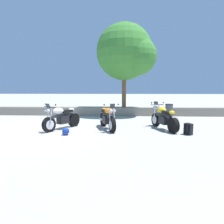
{
  "coord_description": "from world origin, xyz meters",
  "views": [
    {
      "loc": [
        3.58,
        -7.96,
        1.76
      ],
      "look_at": [
        3.15,
        1.2,
        0.65
      ],
      "focal_mm": 30.61,
      "sensor_mm": 36.0,
      "label": 1
    }
  ],
  "objects_px": {
    "motorcycle_orange_centre": "(108,118)",
    "trash_bin": "(169,111)",
    "rider_helmet": "(66,131)",
    "rider_backpack": "(188,128)",
    "leafy_tree_mid_left": "(127,53)",
    "motorcycle_white_near_left": "(62,118)",
    "motorcycle_yellow_far_right": "(164,118)"
  },
  "relations": [
    {
      "from": "rider_backpack",
      "to": "rider_helmet",
      "type": "relative_size",
      "value": 1.68
    },
    {
      "from": "motorcycle_yellow_far_right",
      "to": "leafy_tree_mid_left",
      "type": "distance_m",
      "value": 5.83
    },
    {
      "from": "motorcycle_white_near_left",
      "to": "motorcycle_orange_centre",
      "type": "height_order",
      "value": "same"
    },
    {
      "from": "rider_helmet",
      "to": "trash_bin",
      "type": "bearing_deg",
      "value": 42.34
    },
    {
      "from": "motorcycle_orange_centre",
      "to": "rider_backpack",
      "type": "xyz_separation_m",
      "value": [
        3.19,
        -0.91,
        -0.24
      ]
    },
    {
      "from": "motorcycle_white_near_left",
      "to": "leafy_tree_mid_left",
      "type": "relative_size",
      "value": 0.34
    },
    {
      "from": "rider_helmet",
      "to": "leafy_tree_mid_left",
      "type": "bearing_deg",
      "value": 66.06
    },
    {
      "from": "motorcycle_white_near_left",
      "to": "motorcycle_yellow_far_right",
      "type": "relative_size",
      "value": 0.93
    },
    {
      "from": "motorcycle_orange_centre",
      "to": "rider_helmet",
      "type": "xyz_separation_m",
      "value": [
        -1.53,
        -1.17,
        -0.35
      ]
    },
    {
      "from": "motorcycle_orange_centre",
      "to": "rider_backpack",
      "type": "height_order",
      "value": "motorcycle_orange_centre"
    },
    {
      "from": "motorcycle_yellow_far_right",
      "to": "rider_backpack",
      "type": "relative_size",
      "value": 4.27
    },
    {
      "from": "motorcycle_white_near_left",
      "to": "rider_backpack",
      "type": "distance_m",
      "value": 5.27
    },
    {
      "from": "motorcycle_yellow_far_right",
      "to": "rider_backpack",
      "type": "bearing_deg",
      "value": -53.49
    },
    {
      "from": "motorcycle_orange_centre",
      "to": "leafy_tree_mid_left",
      "type": "relative_size",
      "value": 0.37
    },
    {
      "from": "rider_helmet",
      "to": "rider_backpack",
      "type": "bearing_deg",
      "value": 3.22
    },
    {
      "from": "leafy_tree_mid_left",
      "to": "motorcycle_yellow_far_right",
      "type": "bearing_deg",
      "value": -71.04
    },
    {
      "from": "motorcycle_yellow_far_right",
      "to": "rider_helmet",
      "type": "height_order",
      "value": "motorcycle_yellow_far_right"
    },
    {
      "from": "motorcycle_yellow_far_right",
      "to": "trash_bin",
      "type": "height_order",
      "value": "motorcycle_yellow_far_right"
    },
    {
      "from": "motorcycle_orange_centre",
      "to": "trash_bin",
      "type": "xyz_separation_m",
      "value": [
        3.52,
        3.43,
        -0.05
      ]
    },
    {
      "from": "leafy_tree_mid_left",
      "to": "trash_bin",
      "type": "height_order",
      "value": "leafy_tree_mid_left"
    },
    {
      "from": "motorcycle_white_near_left",
      "to": "rider_helmet",
      "type": "bearing_deg",
      "value": -65.67
    },
    {
      "from": "rider_helmet",
      "to": "trash_bin",
      "type": "xyz_separation_m",
      "value": [
        5.05,
        4.6,
        0.3
      ]
    },
    {
      "from": "leafy_tree_mid_left",
      "to": "trash_bin",
      "type": "distance_m",
      "value": 4.55
    },
    {
      "from": "motorcycle_yellow_far_right",
      "to": "leafy_tree_mid_left",
      "type": "relative_size",
      "value": 0.37
    },
    {
      "from": "rider_backpack",
      "to": "rider_helmet",
      "type": "distance_m",
      "value": 4.73
    },
    {
      "from": "leafy_tree_mid_left",
      "to": "rider_helmet",
      "type": "bearing_deg",
      "value": -113.94
    },
    {
      "from": "motorcycle_white_near_left",
      "to": "rider_helmet",
      "type": "relative_size",
      "value": 6.67
    },
    {
      "from": "motorcycle_white_near_left",
      "to": "motorcycle_orange_centre",
      "type": "bearing_deg",
      "value": 3.32
    },
    {
      "from": "rider_helmet",
      "to": "trash_bin",
      "type": "relative_size",
      "value": 0.33
    },
    {
      "from": "leafy_tree_mid_left",
      "to": "trash_bin",
      "type": "bearing_deg",
      "value": -21.67
    },
    {
      "from": "motorcycle_orange_centre",
      "to": "leafy_tree_mid_left",
      "type": "distance_m",
      "value": 5.79
    },
    {
      "from": "rider_backpack",
      "to": "trash_bin",
      "type": "distance_m",
      "value": 4.35
    }
  ]
}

